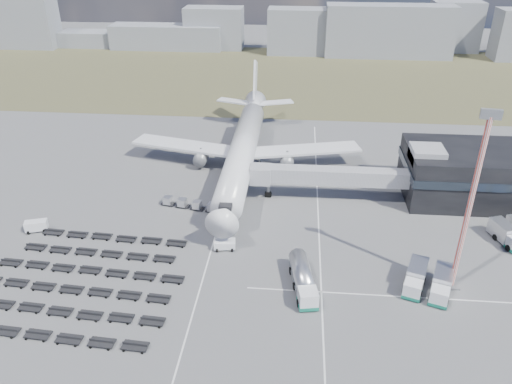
{
  "coord_description": "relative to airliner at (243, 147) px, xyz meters",
  "views": [
    {
      "loc": [
        11.48,
        -66.31,
        47.94
      ],
      "look_at": [
        4.29,
        14.75,
        4.0
      ],
      "focal_mm": 35.0,
      "sensor_mm": 36.0,
      "label": 1
    }
  ],
  "objects": [
    {
      "name": "service_trucks_near",
      "position": [
        31.61,
        -38.45,
        -3.64
      ],
      "size": [
        8.45,
        9.21,
        3.04
      ],
      "rotation": [
        0.0,
        0.0,
        -0.34
      ],
      "color": "silver",
      "rests_on": "ground"
    },
    {
      "name": "utility_van",
      "position": [
        -33.58,
        -28.15,
        -4.27
      ],
      "size": [
        4.08,
        2.75,
        2.04
      ],
      "primitive_type": "cube",
      "rotation": [
        0.0,
        0.0,
        0.31
      ],
      "color": "silver",
      "rests_on": "ground"
    },
    {
      "name": "ground",
      "position": [
        0.0,
        -32.38,
        -5.29
      ],
      "size": [
        420.0,
        420.0,
        0.0
      ],
      "primitive_type": "plane",
      "color": "#565659",
      "rests_on": "ground"
    },
    {
      "name": "fuel_tanker",
      "position": [
        13.21,
        -39.73,
        -3.53
      ],
      "size": [
        4.61,
        11.21,
        3.52
      ],
      "rotation": [
        0.0,
        0.0,
        0.18
      ],
      "color": "silver",
      "rests_on": "ground"
    },
    {
      "name": "floodlight_mast",
      "position": [
        35.42,
        -37.21,
        8.58
      ],
      "size": [
        2.63,
        2.14,
        27.68
      ],
      "rotation": [
        0.0,
        0.0,
        -0.14
      ],
      "color": "#B62B1D",
      "rests_on": "ground"
    },
    {
      "name": "pushback_tug",
      "position": [
        0.21,
        -30.58,
        -4.51
      ],
      "size": [
        3.76,
        2.39,
        1.57
      ],
      "primitive_type": "cube",
      "rotation": [
        0.0,
        0.0,
        0.11
      ],
      "color": "silver",
      "rests_on": "ground"
    },
    {
      "name": "terminal",
      "position": [
        47.77,
        -8.41,
        -0.04
      ],
      "size": [
        30.4,
        16.4,
        11.0
      ],
      "color": "black",
      "rests_on": "ground"
    },
    {
      "name": "baggage_dollies",
      "position": [
        -20.66,
        -41.48,
        -4.89
      ],
      "size": [
        32.17,
        26.93,
        0.8
      ],
      "rotation": [
        0.0,
        0.0,
        -0.07
      ],
      "color": "black",
      "rests_on": "ground"
    },
    {
      "name": "uld_row",
      "position": [
        -6.85,
        -18.21,
        -4.33
      ],
      "size": [
        14.6,
        4.46,
        1.6
      ],
      "rotation": [
        0.0,
        0.0,
        -0.21
      ],
      "color": "black",
      "rests_on": "ground"
    },
    {
      "name": "jet_bridge",
      "position": [
        15.9,
        -11.95,
        -0.24
      ],
      "size": [
        30.3,
        3.8,
        7.05
      ],
      "color": "#939399",
      "rests_on": "ground"
    },
    {
      "name": "catering_truck",
      "position": [
        0.64,
        1.29,
        -3.9
      ],
      "size": [
        2.84,
        6.09,
        2.73
      ],
      "rotation": [
        0.0,
        0.0,
        0.07
      ],
      "color": "silver",
      "rests_on": "ground"
    },
    {
      "name": "skyline",
      "position": [
        -16.48,
        116.41,
        3.62
      ],
      "size": [
        300.25,
        27.3,
        23.8
      ],
      "color": "gray",
      "rests_on": "ground"
    },
    {
      "name": "airliner",
      "position": [
        0.0,
        0.0,
        0.0
      ],
      "size": [
        51.59,
        64.53,
        17.62
      ],
      "color": "silver",
      "rests_on": "ground"
    },
    {
      "name": "lane_markings",
      "position": [
        9.77,
        -29.38,
        -5.29
      ],
      "size": [
        47.12,
        110.0,
        0.01
      ],
      "color": "silver",
      "rests_on": "ground"
    },
    {
      "name": "grass_strip",
      "position": [
        0.0,
        77.62,
        -5.29
      ],
      "size": [
        420.0,
        90.0,
        0.01
      ],
      "primitive_type": "cube",
      "color": "#454329",
      "rests_on": "ground"
    }
  ]
}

